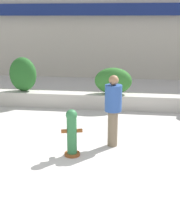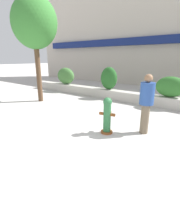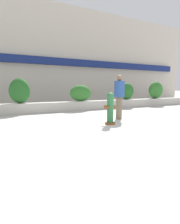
% 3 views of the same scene
% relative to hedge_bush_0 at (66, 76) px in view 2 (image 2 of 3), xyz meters
% --- Properties ---
extents(ground_plane, '(120.00, 120.00, 0.00)m').
position_rel_hedge_bush_0_xyz_m(ground_plane, '(6.34, -6.00, -1.02)').
color(ground_plane, '#BCB7B2').
extents(planter_wall_low, '(18.00, 0.70, 0.50)m').
position_rel_hedge_bush_0_xyz_m(planter_wall_low, '(6.34, 0.00, -0.77)').
color(planter_wall_low, '#B7B2A8').
rests_on(planter_wall_low, ground).
extents(hedge_bush_0, '(1.35, 0.70, 1.04)m').
position_rel_hedge_bush_0_xyz_m(hedge_bush_0, '(0.00, 0.00, 0.00)').
color(hedge_bush_0, '#427538').
rests_on(hedge_bush_0, planter_wall_low).
extents(hedge_bush_1, '(0.96, 0.61, 1.19)m').
position_rel_hedge_bush_0_xyz_m(hedge_bush_1, '(3.31, 0.00, 0.07)').
color(hedge_bush_1, '#235B23').
rests_on(hedge_bush_1, planter_wall_low).
extents(hedge_bush_2, '(1.26, 0.63, 0.89)m').
position_rel_hedge_bush_0_xyz_m(hedge_bush_2, '(6.46, 0.00, -0.07)').
color(hedge_bush_2, '#2D6B28').
rests_on(hedge_bush_2, planter_wall_low).
extents(fire_hydrant, '(0.48, 0.47, 1.08)m').
position_rel_hedge_bush_0_xyz_m(fire_hydrant, '(5.81, -4.00, -0.47)').
color(fire_hydrant, brown).
rests_on(fire_hydrant, ground).
extents(street_tree, '(2.23, 2.01, 4.87)m').
position_rel_hedge_bush_0_xyz_m(street_tree, '(0.90, -2.72, 2.65)').
color(street_tree, brown).
rests_on(street_tree, ground).
extents(pedestrian, '(0.47, 0.47, 1.73)m').
position_rel_hedge_bush_0_xyz_m(pedestrian, '(6.68, -3.31, -0.03)').
color(pedestrian, brown).
rests_on(pedestrian, ground).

